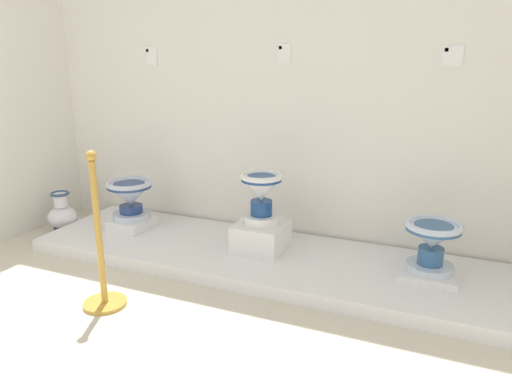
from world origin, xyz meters
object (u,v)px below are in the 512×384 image
Objects in this scene: info_placard_third at (453,56)px; stanchion_post_near_left at (101,264)px; antique_toilet_leftmost at (432,239)px; info_placard_second at (284,53)px; plinth_block_leftmost at (429,273)px; info_placard_first at (151,56)px; decorative_vase_spare at (62,215)px; plinth_block_squat_floral at (132,223)px; plinth_block_tall_cobalt at (261,236)px; antique_toilet_tall_cobalt at (261,192)px; antique_toilet_squat_floral at (130,195)px.

stanchion_post_near_left is (-1.83, -1.44, -1.22)m from info_placard_third.
info_placard_second is at bearing 159.84° from antique_toilet_leftmost.
info_placard_first is at bearing 169.62° from plinth_block_leftmost.
info_placard_second is (1.20, -0.00, 0.02)m from info_placard_first.
decorative_vase_spare is at bearing -178.34° from antique_toilet_leftmost.
plinth_block_squat_floral is 1.17m from plinth_block_tall_cobalt.
plinth_block_squat_floral is 0.88× the size of antique_toilet_tall_cobalt.
antique_toilet_squat_floral is at bearing -75.96° from plinth_block_squat_floral.
plinth_block_leftmost is at bearing -20.16° from info_placard_second.
plinth_block_tall_cobalt reaches higher than plinth_block_squat_floral.
info_placard_third reaches higher than stanchion_post_near_left.
info_placard_second reaches higher than stanchion_post_near_left.
info_placard_second is at bearing 90.03° from antique_toilet_tall_cobalt.
info_placard_first reaches higher than info_placard_third.
antique_toilet_leftmost is at bearing 0.00° from plinth_block_leftmost.
decorative_vase_spare is (-3.05, -0.09, -0.21)m from antique_toilet_leftmost.
decorative_vase_spare is (-1.86, -0.08, -0.40)m from antique_toilet_tall_cobalt.
plinth_block_leftmost is at bearing 0.39° from antique_toilet_tall_cobalt.
plinth_block_squat_floral is 2.44× the size of info_placard_third.
antique_toilet_squat_floral is 1.68m from info_placard_second.
antique_toilet_tall_cobalt is at bearing 2.46° from decorative_vase_spare.
antique_toilet_tall_cobalt reaches higher than antique_toilet_squat_floral.
info_placard_second reaches higher than info_placard_first.
antique_toilet_tall_cobalt is 2.77× the size of info_placard_third.
info_placard_third reaches higher than plinth_block_leftmost.
antique_toilet_tall_cobalt is at bearing 0.76° from plinth_block_squat_floral.
info_placard_first is at bearing 94.08° from antique_toilet_squat_floral.
antique_toilet_squat_floral is 1.11m from stanchion_post_near_left.
plinth_block_tall_cobalt is 1.19m from plinth_block_leftmost.
plinth_block_tall_cobalt is 1.38m from info_placard_second.
info_placard_third is (1.18, 0.45, 1.29)m from plinth_block_tall_cobalt.
plinth_block_leftmost is 0.24m from antique_toilet_leftmost.
antique_toilet_tall_cobalt is 2.45× the size of info_placard_first.
antique_toilet_tall_cobalt is at bearing 0.76° from antique_toilet_squat_floral.
plinth_block_tall_cobalt is at bearing -179.61° from plinth_block_leftmost.
info_placard_second is 1.03× the size of info_placard_third.
info_placard_first is (-1.20, 0.45, 1.29)m from plinth_block_tall_cobalt.
decorative_vase_spare is 0.36× the size of stanchion_post_near_left.
plinth_block_leftmost is 2.57× the size of info_placard_second.
plinth_block_squat_floral is 0.89× the size of antique_toilet_squat_floral.
antique_toilet_tall_cobalt is 1.21m from antique_toilet_leftmost.
info_placard_third is 0.14× the size of stanchion_post_near_left.
plinth_block_tall_cobalt is 1.19m from stanchion_post_near_left.
plinth_block_squat_floral is at bearing -179.43° from antique_toilet_leftmost.
info_placard_third is at bearing 20.65° from antique_toilet_tall_cobalt.
antique_toilet_tall_cobalt is (0.00, 0.00, 0.34)m from plinth_block_tall_cobalt.
antique_toilet_squat_floral is at bearing -179.43° from antique_toilet_leftmost.
plinth_block_tall_cobalt is at bearing -90.00° from antique_toilet_tall_cobalt.
plinth_block_tall_cobalt is at bearing -20.41° from info_placard_first.
info_placard_third is 0.39× the size of decorative_vase_spare.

